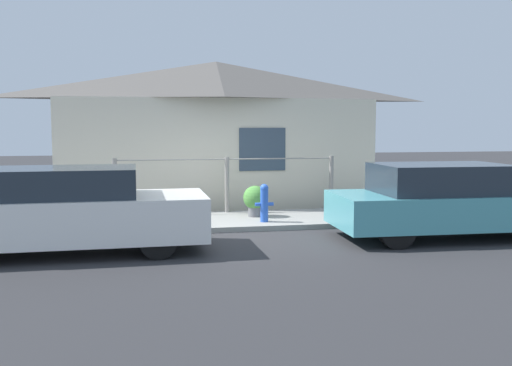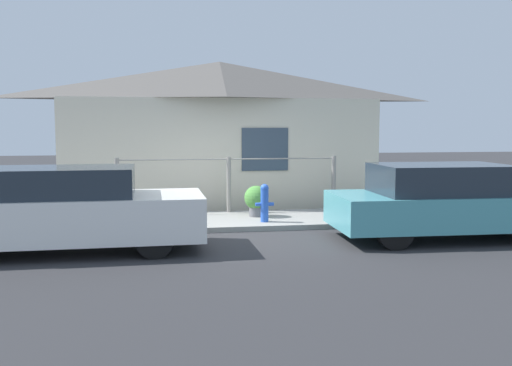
# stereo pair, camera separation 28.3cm
# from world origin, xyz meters

# --- Properties ---
(ground_plane) EXTENTS (60.00, 60.00, 0.00)m
(ground_plane) POSITION_xyz_m (0.00, 0.00, 0.00)
(ground_plane) COLOR #2D2D30
(sidewalk) EXTENTS (24.00, 2.05, 0.10)m
(sidewalk) POSITION_xyz_m (0.00, 1.03, 0.05)
(sidewalk) COLOR gray
(sidewalk) RESTS_ON ground_plane
(house) EXTENTS (7.90, 2.23, 3.58)m
(house) POSITION_xyz_m (0.00, 3.57, 2.88)
(house) COLOR beige
(house) RESTS_ON ground_plane
(fence) EXTENTS (4.90, 0.10, 1.22)m
(fence) POSITION_xyz_m (0.00, 1.90, 0.77)
(fence) COLOR gray
(fence) RESTS_ON sidewalk
(car_left) EXTENTS (4.17, 1.67, 1.35)m
(car_left) POSITION_xyz_m (-2.93, -1.22, 0.68)
(car_left) COLOR white
(car_left) RESTS_ON ground_plane
(car_right) EXTENTS (4.16, 1.82, 1.33)m
(car_right) POSITION_xyz_m (3.50, -1.22, 0.67)
(car_right) COLOR teal
(car_right) RESTS_ON ground_plane
(fire_hydrant) EXTENTS (0.37, 0.17, 0.75)m
(fire_hydrant) POSITION_xyz_m (0.54, 0.48, 0.50)
(fire_hydrant) COLOR blue
(fire_hydrant) RESTS_ON sidewalk
(potted_plant_near_hydrant) EXTENTS (0.50, 0.50, 0.65)m
(potted_plant_near_hydrant) POSITION_xyz_m (0.49, 1.19, 0.46)
(potted_plant_near_hydrant) COLOR slate
(potted_plant_near_hydrant) RESTS_ON sidewalk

